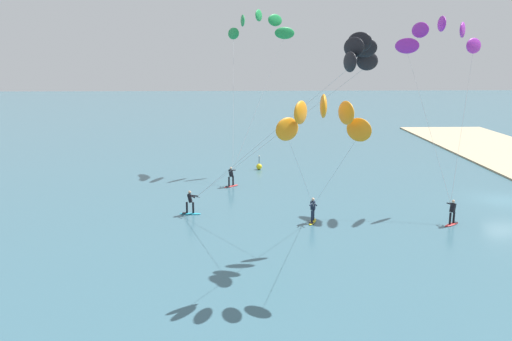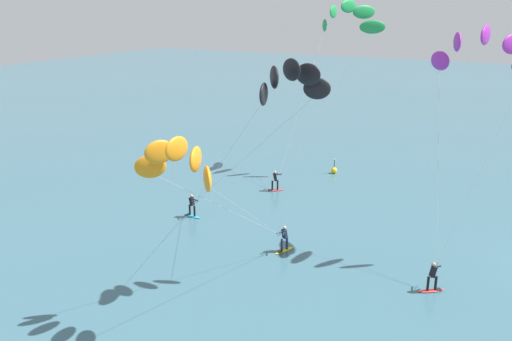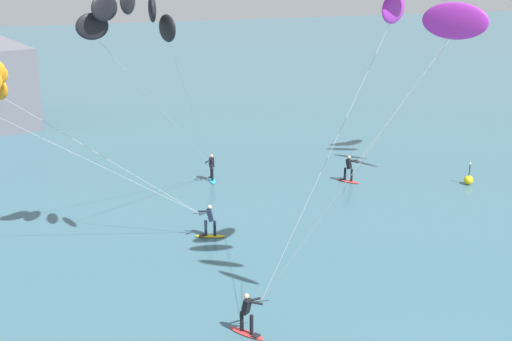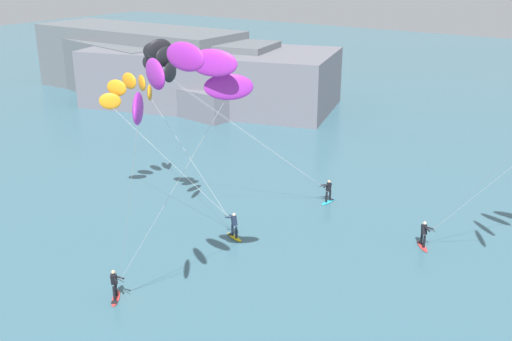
% 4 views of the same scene
% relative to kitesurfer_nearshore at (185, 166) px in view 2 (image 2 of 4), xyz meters
% --- Properties ---
extents(kitesurfer_nearshore, '(10.96, 4.55, 9.14)m').
position_rel_kitesurfer_nearshore_xyz_m(kitesurfer_nearshore, '(0.00, 0.00, 0.00)').
color(kitesurfer_nearshore, yellow).
rests_on(kitesurfer_nearshore, ground).
extents(kitesurfer_mid_water, '(10.99, 6.76, 14.93)m').
position_rel_kitesurfer_nearshore_xyz_m(kitesurfer_mid_water, '(27.22, 2.02, 5.44)').
color(kitesurfer_mid_water, red).
rests_on(kitesurfer_mid_water, ground).
extents(kitesurfer_far_out, '(7.72, 6.31, 13.54)m').
position_rel_kitesurfer_nearshore_xyz_m(kitesurfer_far_out, '(13.77, -10.50, 4.12)').
color(kitesurfer_far_out, red).
rests_on(kitesurfer_far_out, ground).
extents(kitesurfer_downwind, '(8.14, 12.42, 12.12)m').
position_rel_kitesurfer_nearshore_xyz_m(kitesurfer_downwind, '(5.57, -2.27, 2.83)').
color(kitesurfer_downwind, '#23ADD1').
rests_on(kitesurfer_downwind, ground).
extents(marker_buoy, '(0.56, 0.56, 1.38)m').
position_rel_kitesurfer_nearshore_xyz_m(marker_buoy, '(25.66, 1.96, -7.37)').
color(marker_buoy, yellow).
rests_on(marker_buoy, ground).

